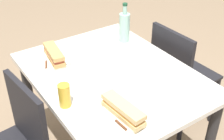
{
  "coord_description": "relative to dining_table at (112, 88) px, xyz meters",
  "views": [
    {
      "loc": [
        -1.24,
        0.84,
        1.73
      ],
      "look_at": [
        0.0,
        0.0,
        0.76
      ],
      "focal_mm": 48.87,
      "sensor_mm": 36.0,
      "label": 1
    }
  ],
  "objects": [
    {
      "name": "dining_table",
      "position": [
        0.0,
        0.0,
        0.0
      ],
      "size": [
        1.11,
        0.86,
        0.74
      ],
      "color": "silver",
      "rests_on": "ground"
    },
    {
      "name": "knife_far",
      "position": [
        -0.37,
        0.23,
        0.13
      ],
      "size": [
        0.18,
        0.02,
        0.01
      ],
      "color": "silver",
      "rests_on": "plate_far"
    },
    {
      "name": "beer_glass",
      "position": [
        -0.12,
        0.36,
        0.17
      ],
      "size": [
        0.06,
        0.06,
        0.13
      ],
      "primitive_type": "cylinder",
      "color": "gold",
      "rests_on": "dining_table"
    },
    {
      "name": "plate_near",
      "position": [
        0.31,
        0.22,
        0.12
      ],
      "size": [
        0.24,
        0.24,
        0.01
      ],
      "primitive_type": "cylinder",
      "color": "silver",
      "rests_on": "dining_table"
    },
    {
      "name": "knife_near",
      "position": [
        0.31,
        0.28,
        0.13
      ],
      "size": [
        0.17,
        0.08,
        0.01
      ],
      "color": "silver",
      "rests_on": "plate_near"
    },
    {
      "name": "plate_far",
      "position": [
        -0.35,
        0.17,
        0.12
      ],
      "size": [
        0.24,
        0.24,
        0.01
      ],
      "primitive_type": "cylinder",
      "color": "silver",
      "rests_on": "dining_table"
    },
    {
      "name": "chair_near",
      "position": [
        0.05,
        -0.62,
        -0.14
      ],
      "size": [
        0.41,
        0.41,
        0.84
      ],
      "color": "black",
      "rests_on": "ground"
    },
    {
      "name": "baguette_sandwich_near",
      "position": [
        0.31,
        0.22,
        0.16
      ],
      "size": [
        0.25,
        0.1,
        0.07
      ],
      "color": "tan",
      "rests_on": "plate_near"
    },
    {
      "name": "water_bottle",
      "position": [
        0.29,
        -0.3,
        0.22
      ],
      "size": [
        0.07,
        0.07,
        0.28
      ],
      "color": "#99C6B7",
      "rests_on": "dining_table"
    },
    {
      "name": "baguette_sandwich_far",
      "position": [
        -0.35,
        0.17,
        0.16
      ],
      "size": [
        0.26,
        0.09,
        0.07
      ],
      "color": "#DBB77A",
      "rests_on": "plate_far"
    }
  ]
}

